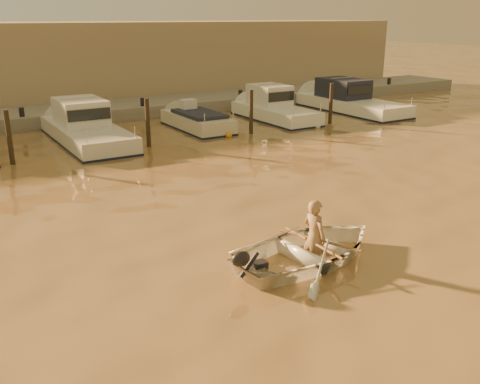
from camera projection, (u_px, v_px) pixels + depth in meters
ground_plane at (412, 279)px, 11.00m from camera, size 160.00×160.00×0.00m
dinghy at (311, 249)px, 11.75m from camera, size 4.06×3.12×0.78m
person at (314, 237)px, 11.73m from camera, size 0.48×0.66×1.69m
outboard_motor at (258, 268)px, 10.87m from camera, size 0.94×0.50×0.70m
oar_port at (319, 240)px, 11.85m from camera, size 0.74×2.01×0.13m
oar_starboard at (312, 242)px, 11.74m from camera, size 0.17×2.10×0.13m
moored_boat_2 at (86, 128)px, 22.75m from camera, size 2.34×7.81×1.75m
moored_boat_3 at (197, 124)px, 25.47m from camera, size 1.81×5.32×0.95m
moored_boat_4 at (275, 108)px, 27.57m from camera, size 2.03×6.33×1.75m
moored_boat_5 at (351, 100)px, 30.14m from camera, size 2.42×8.07×1.75m
piling_1 at (10, 140)px, 19.21m from camera, size 0.18×0.18×2.20m
piling_2 at (148, 125)px, 21.82m from camera, size 0.18×0.18×2.20m
piling_3 at (251, 114)px, 24.29m from camera, size 0.18×0.18×2.20m
piling_4 at (331, 106)px, 26.60m from camera, size 0.18×0.18×2.20m
fender_c at (99, 155)px, 20.32m from camera, size 0.30×0.30×0.30m
fender_d at (229, 135)px, 23.81m from camera, size 0.30×0.30×0.30m
fender_e at (317, 126)px, 25.80m from camera, size 0.30×0.30×0.30m
quay at (97, 115)px, 28.41m from camera, size 52.00×4.00×1.00m
waterfront_building at (67, 64)px, 32.17m from camera, size 46.00×7.00×4.80m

